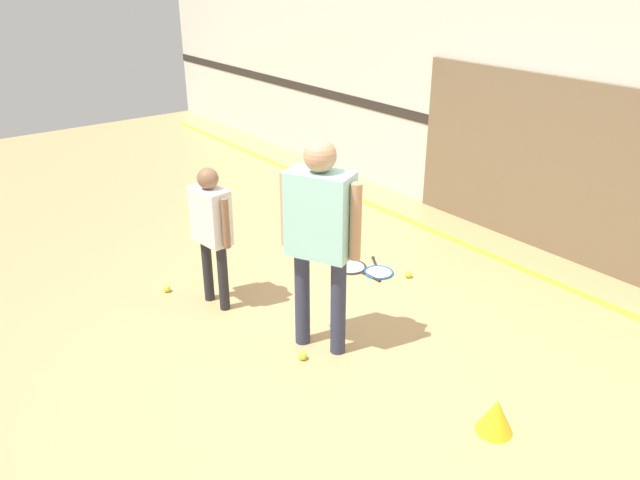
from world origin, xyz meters
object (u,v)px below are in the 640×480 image
(tennis_ball_near_instructor, at_px, (303,356))
(training_cone, at_px, (496,416))
(person_student_left, at_px, (211,223))
(racket_spare_on_floor, at_px, (378,271))
(tennis_ball_by_spare_racket, at_px, (408,274))
(person_instructor, at_px, (320,226))
(tennis_ball_stray_left, at_px, (167,289))
(racket_second_spare, at_px, (352,267))

(tennis_ball_near_instructor, distance_m, training_cone, 1.47)
(person_student_left, relative_size, training_cone, 5.13)
(racket_spare_on_floor, relative_size, tennis_ball_by_spare_racket, 7.30)
(person_instructor, relative_size, tennis_ball_stray_left, 25.09)
(person_instructor, height_order, racket_second_spare, person_instructor)
(person_student_left, relative_size, tennis_ball_by_spare_racket, 18.81)
(person_instructor, relative_size, racket_second_spare, 2.90)
(person_instructor, xyz_separation_m, training_cone, (1.44, 0.30, -0.90))
(tennis_ball_by_spare_racket, xyz_separation_m, training_cone, (1.83, -1.07, 0.09))
(racket_second_spare, height_order, tennis_ball_near_instructor, tennis_ball_near_instructor)
(person_instructor, distance_m, training_cone, 1.72)
(tennis_ball_by_spare_racket, bearing_deg, tennis_ball_stray_left, -120.68)
(racket_spare_on_floor, xyz_separation_m, tennis_ball_near_instructor, (0.70, -1.42, 0.02))
(tennis_ball_by_spare_racket, relative_size, tennis_ball_stray_left, 1.00)
(racket_spare_on_floor, xyz_separation_m, racket_second_spare, (-0.22, -0.15, -0.00))
(person_instructor, distance_m, tennis_ball_stray_left, 1.91)
(person_instructor, height_order, tennis_ball_by_spare_racket, person_instructor)
(person_instructor, relative_size, racket_spare_on_floor, 3.43)
(person_student_left, height_order, racket_second_spare, person_student_left)
(tennis_ball_by_spare_racket, xyz_separation_m, tennis_ball_stray_left, (-1.14, -1.93, 0.00))
(person_instructor, bearing_deg, tennis_ball_stray_left, 174.03)
(tennis_ball_near_instructor, height_order, training_cone, training_cone)
(tennis_ball_near_instructor, bearing_deg, person_instructor, 105.62)
(racket_second_spare, bearing_deg, tennis_ball_stray_left, -116.49)
(person_student_left, bearing_deg, tennis_ball_by_spare_racket, 61.36)
(tennis_ball_near_instructor, relative_size, training_cone, 0.27)
(racket_second_spare, bearing_deg, person_student_left, -102.61)
(tennis_ball_by_spare_racket, distance_m, tennis_ball_stray_left, 2.24)
(person_student_left, distance_m, tennis_ball_stray_left, 0.91)
(tennis_ball_by_spare_racket, bearing_deg, racket_spare_on_floor, -148.63)
(person_instructor, distance_m, tennis_ball_by_spare_racket, 1.73)
(tennis_ball_near_instructor, height_order, tennis_ball_stray_left, same)
(tennis_ball_stray_left, bearing_deg, racket_spare_on_floor, 63.29)
(person_instructor, height_order, person_student_left, person_instructor)
(tennis_ball_stray_left, bearing_deg, training_cone, 16.19)
(person_student_left, relative_size, tennis_ball_near_instructor, 18.81)
(racket_second_spare, height_order, training_cone, training_cone)
(tennis_ball_stray_left, height_order, training_cone, training_cone)
(person_instructor, bearing_deg, tennis_ball_by_spare_racket, 79.67)
(racket_spare_on_floor, height_order, training_cone, training_cone)
(tennis_ball_by_spare_racket, distance_m, training_cone, 2.12)
(racket_spare_on_floor, relative_size, training_cone, 1.99)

